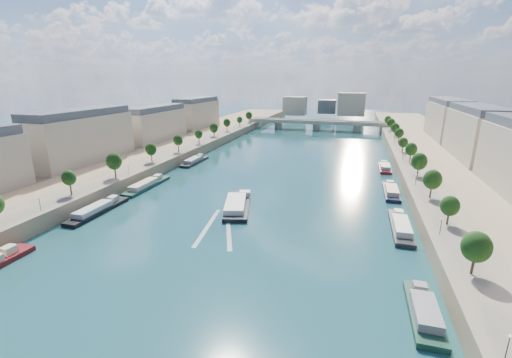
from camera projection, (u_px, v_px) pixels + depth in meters
The scene contains 17 objects.
ground at pixel (277, 177), 148.33m from camera, with size 700.00×700.00×0.00m, color #0D343A.
quay_left at pixel (134, 160), 167.00m from camera, with size 44.00×520.00×5.00m, color #9E8460.
quay_right at pixel (465, 185), 128.24m from camera, with size 44.00×520.00×5.00m, color #9E8460.
pave_left at pixel (160, 157), 162.24m from camera, with size 14.00×520.00×0.10m, color gray.
pave_right at pixel (422, 176), 131.55m from camera, with size 14.00×520.00×0.10m, color gray.
trees_left at pixel (165, 145), 162.00m from camera, with size 4.80×268.80×8.26m.
trees_right at pixel (414, 156), 139.75m from camera, with size 4.80×268.80×8.26m.
lamps_left at pixel (157, 156), 151.05m from camera, with size 0.36×200.36×4.28m.
lamps_right at pixel (409, 165), 136.59m from camera, with size 0.36×200.36×4.28m.
buildings_left at pixel (123, 127), 177.58m from camera, with size 16.00×226.00×23.20m.
buildings_right at pixel (500, 145), 131.81m from camera, with size 16.00×226.00×23.20m.
skyline at pixel (329, 105), 345.30m from camera, with size 79.00×42.00×22.00m.
bridge at pixel (317, 124), 279.36m from camera, with size 112.00×12.00×8.15m.
tour_barge at pixel (237, 205), 112.72m from camera, with size 14.15×27.31×3.68m.
wake at pixel (218, 228), 97.67m from camera, with size 14.34×25.90×0.04m.
moored_barges_left at pixel (93, 213), 106.34m from camera, with size 5.00×159.38×3.60m.
moored_barges_right at pixel (402, 232), 92.95m from camera, with size 5.00×159.05×3.60m.
Camera 1 is at (31.16, -39.37, 41.16)m, focal length 24.00 mm.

